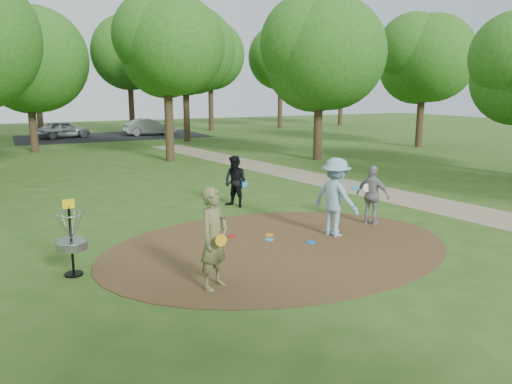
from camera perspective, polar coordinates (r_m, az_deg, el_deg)
name	(u,v)px	position (r m, az deg, el deg)	size (l,w,h in m)	color
ground	(279,248)	(11.69, 2.65, -6.36)	(100.00, 100.00, 0.00)	#2D5119
dirt_clearing	(279,247)	(11.69, 2.65, -6.31)	(8.40, 8.40, 0.02)	#47301C
footpath	(423,202)	(17.11, 18.58, -1.12)	(2.00, 40.00, 0.01)	#8C7A5B
parking_lot	(113,136)	(40.54, -16.03, 6.13)	(14.00, 8.00, 0.01)	black
player_observer_with_disc	(214,238)	(9.14, -4.81, -5.31)	(0.83, 0.77, 1.91)	olive
player_throwing_with_disc	(336,197)	(12.51, 9.07, -0.61)	(1.30, 1.44, 1.97)	#85B1C7
player_walking_with_disc	(235,182)	(15.48, -2.37, 1.20)	(0.90, 0.97, 1.61)	black
player_waiting_with_disc	(373,195)	(13.80, 13.17, -0.38)	(0.75, 1.02, 1.61)	gray
disc_ground_cyan	(269,240)	(12.18, 1.54, -5.47)	(0.22, 0.22, 0.02)	#1B9FDA
disc_ground_blue	(311,242)	(12.04, 6.32, -5.73)	(0.22, 0.22, 0.02)	blue
disc_ground_red	(232,236)	(12.48, -2.81, -5.05)	(0.22, 0.22, 0.02)	red
car_left	(63,129)	(40.32, -21.17, 6.70)	(1.54, 3.82, 1.30)	#B0B1B9
car_right	(150,127)	(40.90, -12.05, 7.30)	(1.40, 4.02, 1.32)	#9FA1A6
disc_ground_orange	(269,235)	(12.54, 1.54, -4.95)	(0.22, 0.22, 0.02)	orange
disc_golf_basket	(71,233)	(10.40, -20.42, -4.38)	(0.63, 0.63, 1.54)	black
tree_ring	(190,47)	(19.97, -7.58, 16.06)	(37.37, 45.64, 8.99)	#332316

